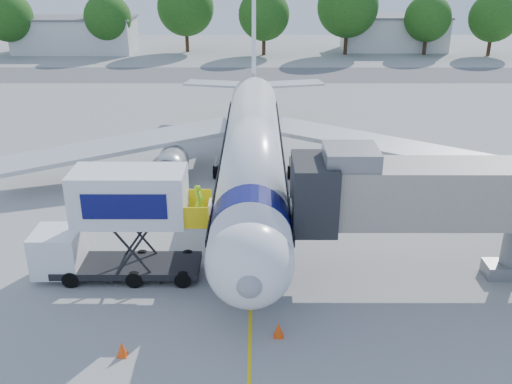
{
  "coord_description": "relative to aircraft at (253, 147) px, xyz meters",
  "views": [
    {
      "loc": [
        0.29,
        -31.13,
        14.69
      ],
      "look_at": [
        0.23,
        -4.04,
        3.2
      ],
      "focal_mm": 40.0,
      "sensor_mm": 36.0,
      "label": 1
    }
  ],
  "objects": [
    {
      "name": "ground",
      "position": [
        0.0,
        -4.12,
        -2.95
      ],
      "size": [
        160.0,
        160.0,
        0.0
      ],
      "primitive_type": "plane",
      "color": "gray",
      "rests_on": "ground"
    },
    {
      "name": "guidance_line",
      "position": [
        0.0,
        -4.12,
        -2.94
      ],
      "size": [
        0.15,
        70.0,
        0.01
      ],
      "primitive_type": "cube",
      "color": "yellow",
      "rests_on": "ground"
    },
    {
      "name": "taxiway_strip",
      "position": [
        0.0,
        37.88,
        -2.94
      ],
      "size": [
        120.0,
        10.0,
        0.01
      ],
      "primitive_type": "cube",
      "color": "#59595B",
      "rests_on": "ground"
    },
    {
      "name": "aircraft",
      "position": [
        0.0,
        0.0,
        0.0
      ],
      "size": [
        34.17,
        37.73,
        11.35
      ],
      "color": "white",
      "rests_on": "ground"
    },
    {
      "name": "jet_bridge",
      "position": [
        7.99,
        -11.12,
        1.39
      ],
      "size": [
        13.9,
        3.2,
        6.6
      ],
      "color": "#A29C8B",
      "rests_on": "ground"
    },
    {
      "name": "catering_hiloader",
      "position": [
        -6.27,
        -11.12,
        -0.19
      ],
      "size": [
        8.5,
        2.44,
        5.5
      ],
      "color": "black",
      "rests_on": "ground"
    },
    {
      "name": "safety_cone_a",
      "position": [
        1.18,
        -15.91,
        -2.62
      ],
      "size": [
        0.43,
        0.43,
        0.68
      ],
      "color": "#F84A0D",
      "rests_on": "ground"
    },
    {
      "name": "safety_cone_b",
      "position": [
        -5.0,
        -17.13,
        -2.63
      ],
      "size": [
        0.41,
        0.41,
        0.66
      ],
      "color": "#F84A0D",
      "rests_on": "ground"
    },
    {
      "name": "outbuilding_left",
      "position": [
        -28.0,
        55.88,
        -0.29
      ],
      "size": [
        18.4,
        8.4,
        5.3
      ],
      "color": "silver",
      "rests_on": "ground"
    },
    {
      "name": "outbuilding_right",
      "position": [
        22.0,
        57.88,
        -0.29
      ],
      "size": [
        16.4,
        7.4,
        5.3
      ],
      "color": "silver",
      "rests_on": "ground"
    },
    {
      "name": "tree_a",
      "position": [
        -36.68,
        52.38,
        2.79
      ],
      "size": [
        7.41,
        7.41,
        9.45
      ],
      "color": "#382314",
      "rests_on": "ground"
    },
    {
      "name": "tree_b",
      "position": [
        -22.14,
        53.47,
        2.49
      ],
      "size": [
        7.03,
        7.03,
        8.96
      ],
      "color": "#382314",
      "rests_on": "ground"
    },
    {
      "name": "tree_c",
      "position": [
        -10.69,
        56.09,
        3.75
      ],
      "size": [
        8.65,
        8.65,
        11.03
      ],
      "color": "#382314",
      "rests_on": "ground"
    },
    {
      "name": "tree_d",
      "position": [
        1.31,
        53.15,
        2.94
      ],
      "size": [
        7.6,
        7.6,
        9.7
      ],
      "color": "#382314",
      "rests_on": "ground"
    },
    {
      "name": "tree_e",
      "position": [
        13.77,
        53.51,
        4.08
      ],
      "size": [
        9.08,
        9.08,
        11.57
      ],
      "color": "#382314",
      "rests_on": "ground"
    },
    {
      "name": "tree_f",
      "position": [
        25.87,
        53.45,
        2.41
      ],
      "size": [
        6.93,
        6.93,
        8.84
      ],
      "color": "#382314",
      "rests_on": "ground"
    },
    {
      "name": "tree_g",
      "position": [
        35.4,
        52.68,
        2.64
      ],
      "size": [
        7.22,
        7.22,
        9.2
      ],
      "color": "#382314",
      "rests_on": "ground"
    }
  ]
}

